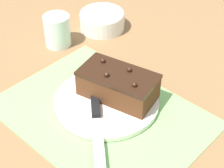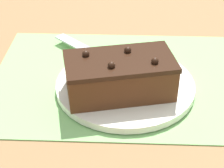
{
  "view_description": "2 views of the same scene",
  "coord_description": "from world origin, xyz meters",
  "px_view_note": "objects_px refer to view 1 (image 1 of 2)",
  "views": [
    {
      "loc": [
        -0.44,
        0.44,
        0.59
      ],
      "look_at": [
        0.03,
        -0.07,
        0.03
      ],
      "focal_mm": 60.0,
      "sensor_mm": 36.0,
      "label": 1
    },
    {
      "loc": [
        0.01,
        -0.57,
        0.39
      ],
      "look_at": [
        -0.01,
        -0.06,
        0.03
      ],
      "focal_mm": 60.0,
      "sensor_mm": 36.0,
      "label": 2
    }
  ],
  "objects_px": {
    "serving_knife": "(96,118)",
    "small_bowl": "(102,20)",
    "drinking_glass": "(57,31)",
    "chocolate_cake": "(118,84)",
    "cake_plate": "(107,101)"
  },
  "relations": [
    {
      "from": "drinking_glass",
      "to": "cake_plate",
      "type": "bearing_deg",
      "value": 161.6
    },
    {
      "from": "chocolate_cake",
      "to": "drinking_glass",
      "type": "distance_m",
      "value": 0.3
    },
    {
      "from": "cake_plate",
      "to": "serving_knife",
      "type": "relative_size",
      "value": 1.35
    },
    {
      "from": "drinking_glass",
      "to": "small_bowl",
      "type": "xyz_separation_m",
      "value": [
        -0.03,
        -0.15,
        -0.01
      ]
    },
    {
      "from": "drinking_glass",
      "to": "small_bowl",
      "type": "relative_size",
      "value": 0.66
    },
    {
      "from": "cake_plate",
      "to": "chocolate_cake",
      "type": "bearing_deg",
      "value": -109.1
    },
    {
      "from": "cake_plate",
      "to": "serving_knife",
      "type": "bearing_deg",
      "value": 115.39
    },
    {
      "from": "serving_knife",
      "to": "chocolate_cake",
      "type": "bearing_deg",
      "value": -125.35
    },
    {
      "from": "drinking_glass",
      "to": "chocolate_cake",
      "type": "bearing_deg",
      "value": 167.36
    },
    {
      "from": "chocolate_cake",
      "to": "small_bowl",
      "type": "bearing_deg",
      "value": -39.71
    },
    {
      "from": "drinking_glass",
      "to": "small_bowl",
      "type": "distance_m",
      "value": 0.15
    },
    {
      "from": "serving_knife",
      "to": "small_bowl",
      "type": "bearing_deg",
      "value": -95.76
    },
    {
      "from": "chocolate_cake",
      "to": "cake_plate",
      "type": "bearing_deg",
      "value": 70.9
    },
    {
      "from": "chocolate_cake",
      "to": "small_bowl",
      "type": "distance_m",
      "value": 0.33
    },
    {
      "from": "serving_knife",
      "to": "drinking_glass",
      "type": "xyz_separation_m",
      "value": [
        0.31,
        -0.16,
        0.02
      ]
    }
  ]
}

